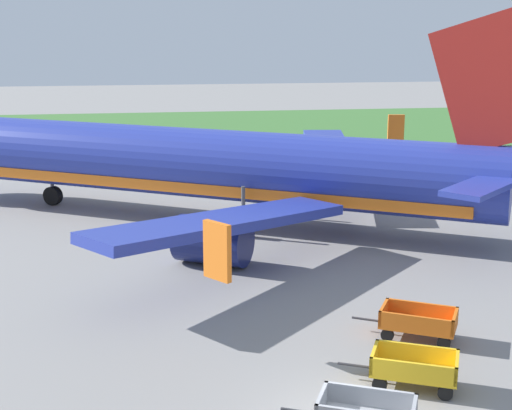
% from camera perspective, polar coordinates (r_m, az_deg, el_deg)
% --- Properties ---
extents(grass_strip, '(220.00, 28.00, 0.06)m').
position_cam_1_polar(grass_strip, '(75.49, -4.03, 5.81)').
color(grass_strip, '#3D7033').
rests_on(grass_strip, ground).
extents(airplane, '(34.49, 28.64, 11.34)m').
position_cam_1_polar(airplane, '(39.55, -1.75, 2.87)').
color(airplane, '#28389E').
rests_on(airplane, ground).
extents(baggage_cart_fourth_in_row, '(3.54, 2.31, 1.07)m').
position_cam_1_polar(baggage_cart_fourth_in_row, '(23.18, 11.91, -12.01)').
color(baggage_cart_fourth_in_row, gold).
rests_on(baggage_cart_fourth_in_row, ground).
extents(baggage_cart_far_end, '(3.47, 2.42, 1.07)m').
position_cam_1_polar(baggage_cart_far_end, '(26.45, 12.20, -8.68)').
color(baggage_cart_far_end, orange).
rests_on(baggage_cart_far_end, ground).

